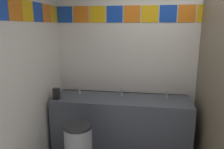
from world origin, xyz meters
name	(u,v)px	position (x,y,z in m)	size (l,w,h in m)	color
wall_back	(183,54)	(0.00, 1.52, 1.44)	(3.88, 0.09, 2.88)	silver
vanity_counter	(121,123)	(-0.89, 1.18, 0.42)	(1.99, 0.60, 0.82)	#4C515B
faucet_left	(79,91)	(-1.56, 1.27, 0.88)	(0.04, 0.10, 0.14)	silver
faucet_center	(122,93)	(-0.89, 1.27, 0.88)	(0.04, 0.10, 0.14)	silver
faucet_right	(167,95)	(-0.23, 1.27, 0.88)	(0.04, 0.10, 0.14)	silver
soap_dispenser	(57,94)	(-1.81, 1.00, 0.90)	(0.09, 0.09, 0.16)	black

